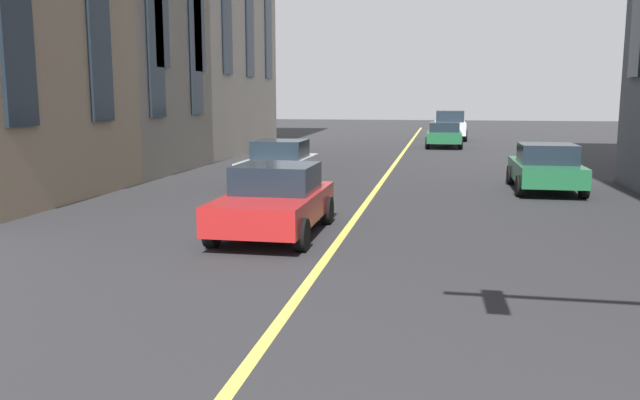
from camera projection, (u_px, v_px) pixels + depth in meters
name	position (u px, v px, depth m)	size (l,w,h in m)	color
lane_centre_line	(377.00, 188.00, 19.62)	(80.00, 0.16, 0.01)	#D8C64C
car_white_mid	(450.00, 125.00, 41.49)	(4.70, 2.14, 1.88)	silver
car_green_far	(444.00, 134.00, 35.46)	(4.40, 1.95, 1.37)	#1E6038
car_green_trailing	(546.00, 167.00, 18.82)	(3.90, 1.89, 1.40)	#1E6038
car_silver_oncoming	(279.00, 163.00, 20.12)	(3.90, 1.89, 1.40)	#B7BABF
car_red_parked_b	(275.00, 200.00, 12.89)	(3.90, 1.89, 1.40)	#B21E1E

